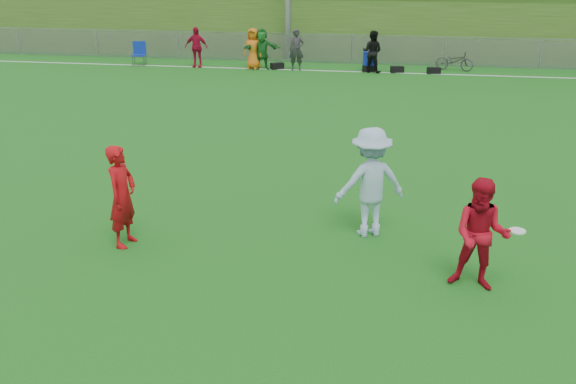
% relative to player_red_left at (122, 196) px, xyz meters
% --- Properties ---
extents(ground, '(120.00, 120.00, 0.00)m').
position_rel_player_red_left_xyz_m(ground, '(2.44, -0.66, -0.89)').
color(ground, '#176014').
rests_on(ground, ground).
extents(sideline_far, '(60.00, 0.10, 0.01)m').
position_rel_player_red_left_xyz_m(sideline_far, '(2.44, 17.34, -0.88)').
color(sideline_far, white).
rests_on(sideline_far, ground).
extents(fence, '(58.00, 0.06, 1.30)m').
position_rel_player_red_left_xyz_m(fence, '(2.44, 19.34, -0.24)').
color(fence, gray).
rests_on(fence, ground).
extents(berm, '(120.00, 18.00, 3.00)m').
position_rel_player_red_left_xyz_m(berm, '(2.44, 30.34, 0.61)').
color(berm, '#294914').
rests_on(berm, ground).
extents(spectator_row, '(8.47, 0.87, 1.69)m').
position_rel_player_red_left_xyz_m(spectator_row, '(-0.59, 17.34, -0.04)').
color(spectator_row, '#B20C2F').
rests_on(spectator_row, ground).
extents(gear_bags, '(7.12, 0.54, 0.26)m').
position_rel_player_red_left_xyz_m(gear_bags, '(3.30, 17.44, -0.76)').
color(gear_bags, black).
rests_on(gear_bags, ground).
extents(player_red_left, '(0.50, 0.70, 1.78)m').
position_rel_player_red_left_xyz_m(player_red_left, '(0.00, 0.00, 0.00)').
color(player_red_left, '#AC0B11').
rests_on(player_red_left, ground).
extents(player_red_center, '(0.96, 0.81, 1.73)m').
position_rel_player_red_left_xyz_m(player_red_center, '(5.82, -0.55, -0.02)').
color(player_red_center, '#B10C1E').
rests_on(player_red_center, ground).
extents(player_blue, '(1.46, 1.18, 1.97)m').
position_rel_player_red_left_xyz_m(player_blue, '(4.11, 1.12, 0.09)').
color(player_blue, '#9DBEDA').
rests_on(player_blue, ground).
extents(frisbee, '(0.24, 0.24, 0.02)m').
position_rel_player_red_left_xyz_m(frisbee, '(6.32, -0.53, 0.07)').
color(frisbee, white).
rests_on(frisbee, ground).
extents(recycling_bin, '(0.57, 0.57, 0.80)m').
position_rel_player_red_left_xyz_m(recycling_bin, '(3.31, 17.59, -0.49)').
color(recycling_bin, '#0F22A6').
rests_on(recycling_bin, ground).
extents(camp_chair, '(0.67, 0.67, 1.02)m').
position_rel_player_red_left_xyz_m(camp_chair, '(-6.69, 17.34, -0.59)').
color(camp_chair, '#0E2A98').
rests_on(camp_chair, ground).
extents(bicycle, '(1.66, 0.96, 0.82)m').
position_rel_player_red_left_xyz_m(bicycle, '(6.83, 18.34, -0.48)').
color(bicycle, '#303033').
rests_on(bicycle, ground).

